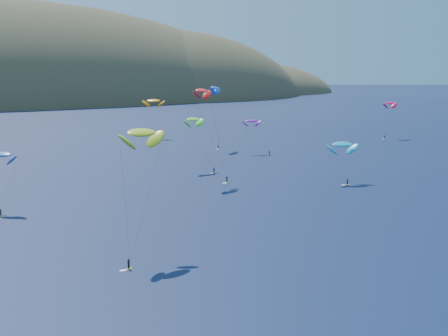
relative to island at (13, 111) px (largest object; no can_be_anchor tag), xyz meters
name	(u,v)px	position (x,y,z in m)	size (l,w,h in m)	color
island	(13,111)	(0.00, 0.00, 0.00)	(730.00, 300.00, 210.00)	#3D3526
kitesurfer_2	(141,133)	(-78.92, -506.38, 32.19)	(12.58, 13.34, 24.13)	#CFD717
kitesurfer_3	(194,119)	(-30.83, -433.15, 26.82)	(9.02, 13.05, 18.42)	#CFD717
kitesurfer_4	(215,88)	(0.18, -391.33, 34.87)	(9.29, 9.04, 26.64)	#CFD717
kitesurfer_5	(342,144)	(-3.82, -473.44, 21.59)	(10.26, 8.24, 13.53)	#CFD717
kitesurfer_6	(251,121)	(5.49, -410.41, 22.95)	(7.81, 12.11, 14.24)	#CFD717
kitesurfer_8	(390,103)	(86.63, -400.48, 26.60)	(9.56, 4.84, 18.18)	#CFD717
kitesurfer_9	(202,91)	(-37.34, -451.18, 36.67)	(9.58, 11.30, 28.33)	#CFD717
kitesurfer_10	(2,154)	(-94.71, -460.62, 23.66)	(7.79, 11.64, 15.10)	#CFD717
kitesurfer_11	(154,101)	(-6.36, -345.55, 27.61)	(10.59, 13.48, 19.62)	#CFD717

